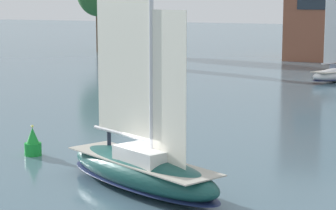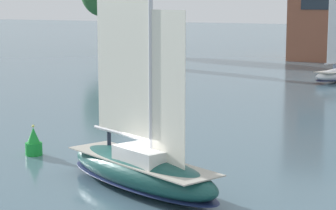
# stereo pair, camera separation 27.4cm
# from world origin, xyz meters

# --- Properties ---
(ground_plane) EXTENTS (400.00, 400.00, 0.00)m
(ground_plane) POSITION_xyz_m (0.00, 0.00, 0.00)
(ground_plane) COLOR slate
(sailboat_main) EXTENTS (10.39, 6.86, 13.93)m
(sailboat_main) POSITION_xyz_m (0.01, -0.01, 1.10)
(sailboat_main) COLOR #194C47
(sailboat_main) RESTS_ON ground
(sailboat_moored_mid_channel) EXTENTS (7.63, 8.17, 12.02)m
(sailboat_moored_mid_channel) POSITION_xyz_m (-24.95, 49.67, 0.97)
(sailboat_moored_mid_channel) COLOR #232328
(sailboat_moored_mid_channel) RESTS_ON ground
(channel_buoy) EXTENTS (0.96, 0.96, 1.75)m
(channel_buoy) POSITION_xyz_m (-8.54, 3.33, 0.69)
(channel_buoy) COLOR green
(channel_buoy) RESTS_ON ground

